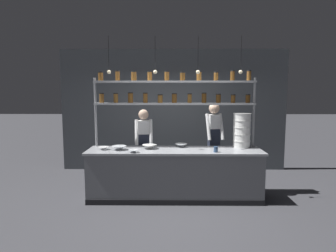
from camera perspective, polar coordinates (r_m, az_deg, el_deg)
name	(u,v)px	position (r m, az deg, el deg)	size (l,w,h in m)	color
ground_plane	(175,198)	(5.76, 1.25, -13.54)	(40.00, 40.00, 0.00)	#3D3D42
back_wall	(174,110)	(7.52, 1.10, 2.99)	(5.60, 0.12, 3.01)	#4C5156
prep_counter	(175,174)	(5.61, 1.26, -9.14)	(3.20, 0.76, 0.92)	slate
spice_shelf_unit	(174,95)	(5.73, 1.12, 5.92)	(3.08, 0.28, 2.38)	#999BA0
chef_left	(144,143)	(6.17, -4.64, -3.27)	(0.38, 0.30, 1.62)	black
chef_center	(214,138)	(6.37, 8.71, -2.21)	(0.40, 0.33, 1.74)	black
container_stack	(242,130)	(5.87, 13.89, -0.78)	(0.34, 0.34, 0.65)	white
prep_bowl_near_left	(149,147)	(5.60, -3.56, -3.97)	(0.27, 0.27, 0.07)	silver
prep_bowl_center_front	(119,148)	(5.55, -9.28, -4.15)	(0.27, 0.27, 0.07)	silver
prep_bowl_center_back	(104,148)	(5.63, -12.16, -4.17)	(0.19, 0.19, 0.05)	white
prep_bowl_near_right	(181,145)	(5.76, 2.51, -3.70)	(0.24, 0.24, 0.07)	silver
prep_bowl_far_left	(133,151)	(5.28, -6.60, -4.79)	(0.18, 0.18, 0.05)	silver
serving_cup_front	(216,149)	(5.34, 9.08, -4.42)	(0.08, 0.08, 0.10)	#334C70
pendant_light_row	(176,70)	(5.41, 1.45, 10.59)	(2.42, 0.07, 0.67)	black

